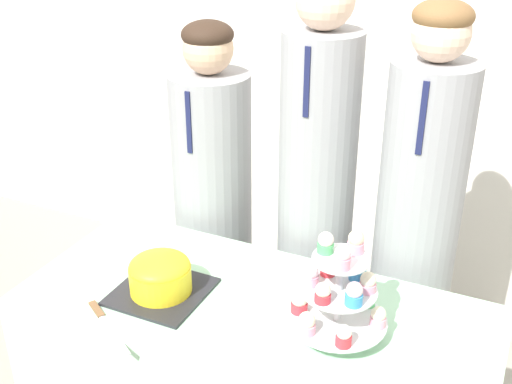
{
  "coord_description": "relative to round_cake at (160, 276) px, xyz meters",
  "views": [
    {
      "loc": [
        0.66,
        -1.09,
        1.89
      ],
      "look_at": [
        -0.01,
        0.34,
        1.12
      ],
      "focal_mm": 45.0,
      "sensor_mm": 36.0,
      "label": 1
    }
  ],
  "objects": [
    {
      "name": "wall_back",
      "position": [
        0.28,
        1.41,
        0.52
      ],
      "size": [
        9.0,
        0.06,
        2.7
      ],
      "color": "silver",
      "rests_on": "ground_plane"
    },
    {
      "name": "round_cake",
      "position": [
        0.0,
        0.0,
        0.0
      ],
      "size": [
        0.27,
        0.27,
        0.13
      ],
      "color": "#232328",
      "rests_on": "table"
    },
    {
      "name": "cake_knife",
      "position": [
        -0.08,
        -0.18,
        -0.06
      ],
      "size": [
        0.24,
        0.16,
        0.01
      ],
      "rotation": [
        0.0,
        0.0,
        -0.56
      ],
      "color": "silver",
      "rests_on": "table"
    },
    {
      "name": "cupcake_stand",
      "position": [
        0.54,
        0.04,
        0.08
      ],
      "size": [
        0.27,
        0.27,
        0.31
      ],
      "color": "silver",
      "rests_on": "table"
    },
    {
      "name": "student_0",
      "position": [
        -0.14,
        0.58,
        -0.13
      ],
      "size": [
        0.3,
        0.3,
        1.46
      ],
      "color": "#939399",
      "rests_on": "ground_plane"
    },
    {
      "name": "student_1",
      "position": [
        0.27,
        0.58,
        -0.02
      ],
      "size": [
        0.27,
        0.27,
        1.66
      ],
      "color": "#939399",
      "rests_on": "ground_plane"
    },
    {
      "name": "student_2",
      "position": [
        0.63,
        0.58,
        -0.07
      ],
      "size": [
        0.27,
        0.28,
        1.59
      ],
      "color": "#939399",
      "rests_on": "ground_plane"
    }
  ]
}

